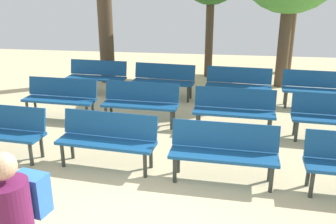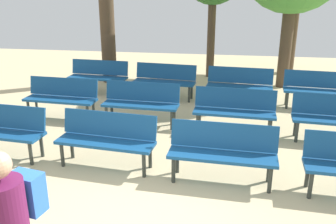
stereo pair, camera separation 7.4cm
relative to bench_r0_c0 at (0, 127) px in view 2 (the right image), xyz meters
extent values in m
cube|color=navy|center=(0.01, 0.12, 0.17)|extent=(1.60, 0.26, 0.40)
cylinder|color=#2D332D|center=(0.68, -0.30, -0.30)|extent=(0.06, 0.06, 0.40)
cylinder|color=#2D332D|center=(0.70, 0.02, -0.30)|extent=(0.06, 0.06, 0.40)
cube|color=navy|center=(1.92, -0.17, -0.07)|extent=(1.64, 0.60, 0.05)
cube|color=navy|center=(1.94, 0.03, 0.17)|extent=(1.60, 0.28, 0.40)
cylinder|color=#2D332D|center=(1.21, -0.26, -0.30)|extent=(0.06, 0.06, 0.40)
cylinder|color=#2D332D|center=(2.60, -0.40, -0.30)|extent=(0.06, 0.06, 0.40)
cylinder|color=#2D332D|center=(1.24, 0.06, -0.30)|extent=(0.06, 0.06, 0.40)
cylinder|color=#2D332D|center=(2.63, -0.08, -0.30)|extent=(0.06, 0.06, 0.40)
cube|color=navy|center=(3.78, -0.37, -0.07)|extent=(1.62, 0.52, 0.05)
cube|color=navy|center=(3.79, -0.17, 0.17)|extent=(1.60, 0.20, 0.40)
cylinder|color=#2D332D|center=(3.07, -0.49, -0.30)|extent=(0.06, 0.06, 0.40)
cylinder|color=#2D332D|center=(4.47, -0.56, -0.30)|extent=(0.06, 0.06, 0.40)
cylinder|color=#2D332D|center=(3.09, -0.17, -0.30)|extent=(0.06, 0.06, 0.40)
cylinder|color=#2D332D|center=(4.49, -0.24, -0.30)|extent=(0.06, 0.06, 0.40)
cylinder|color=#2D332D|center=(5.01, -0.63, -0.30)|extent=(0.06, 0.06, 0.40)
cylinder|color=#2D332D|center=(5.03, -0.31, -0.30)|extent=(0.06, 0.06, 0.40)
cube|color=navy|center=(0.22, 1.88, -0.07)|extent=(1.62, 0.53, 0.05)
cube|color=navy|center=(0.23, 2.08, 0.17)|extent=(1.60, 0.22, 0.40)
cylinder|color=#2D332D|center=(-0.49, 1.77, -0.30)|extent=(0.06, 0.06, 0.40)
cylinder|color=#2D332D|center=(0.91, 1.68, -0.30)|extent=(0.06, 0.06, 0.40)
cylinder|color=#2D332D|center=(-0.47, 2.08, -0.30)|extent=(0.06, 0.06, 0.40)
cylinder|color=#2D332D|center=(0.93, 2.00, -0.30)|extent=(0.06, 0.06, 0.40)
cube|color=navy|center=(2.04, 1.79, -0.07)|extent=(1.62, 0.52, 0.05)
cube|color=navy|center=(2.05, 1.99, 0.17)|extent=(1.60, 0.20, 0.40)
cylinder|color=#2D332D|center=(1.33, 1.67, -0.30)|extent=(0.06, 0.06, 0.40)
cylinder|color=#2D332D|center=(2.73, 1.60, -0.30)|extent=(0.06, 0.06, 0.40)
cylinder|color=#2D332D|center=(1.35, 1.99, -0.30)|extent=(0.06, 0.06, 0.40)
cylinder|color=#2D332D|center=(2.75, 1.92, -0.30)|extent=(0.06, 0.06, 0.40)
cube|color=navy|center=(3.98, 1.60, -0.07)|extent=(1.62, 0.53, 0.05)
cube|color=navy|center=(3.99, 1.80, 0.17)|extent=(1.60, 0.22, 0.40)
cylinder|color=#2D332D|center=(3.27, 1.48, -0.30)|extent=(0.06, 0.06, 0.40)
cylinder|color=#2D332D|center=(4.67, 1.40, -0.30)|extent=(0.06, 0.06, 0.40)
cylinder|color=#2D332D|center=(3.29, 1.80, -0.30)|extent=(0.06, 0.06, 0.40)
cylinder|color=#2D332D|center=(4.69, 1.72, -0.30)|extent=(0.06, 0.06, 0.40)
cylinder|color=#2D332D|center=(5.15, 1.35, -0.30)|extent=(0.06, 0.06, 0.40)
cylinder|color=#2D332D|center=(5.18, 1.67, -0.30)|extent=(0.06, 0.06, 0.40)
cube|color=navy|center=(0.36, 3.92, -0.07)|extent=(1.62, 0.54, 0.05)
cube|color=navy|center=(0.37, 4.12, 0.17)|extent=(1.60, 0.22, 0.40)
cylinder|color=#2D332D|center=(-0.35, 3.80, -0.30)|extent=(0.06, 0.06, 0.40)
cylinder|color=#2D332D|center=(1.05, 3.71, -0.30)|extent=(0.06, 0.06, 0.40)
cylinder|color=#2D332D|center=(-0.33, 4.12, -0.30)|extent=(0.06, 0.06, 0.40)
cylinder|color=#2D332D|center=(1.07, 4.03, -0.30)|extent=(0.06, 0.06, 0.40)
cube|color=navy|center=(2.22, 3.72, -0.07)|extent=(1.64, 0.60, 0.05)
cube|color=navy|center=(2.24, 3.92, 0.17)|extent=(1.60, 0.29, 0.40)
cylinder|color=#2D332D|center=(1.51, 3.64, -0.30)|extent=(0.06, 0.06, 0.40)
cylinder|color=#2D332D|center=(2.90, 3.49, -0.30)|extent=(0.06, 0.06, 0.40)
cylinder|color=#2D332D|center=(1.54, 3.96, -0.30)|extent=(0.06, 0.06, 0.40)
cylinder|color=#2D332D|center=(2.93, 3.81, -0.30)|extent=(0.06, 0.06, 0.40)
cube|color=navy|center=(4.13, 3.58, -0.07)|extent=(1.63, 0.56, 0.05)
cube|color=navy|center=(4.14, 3.78, 0.17)|extent=(1.60, 0.25, 0.40)
cylinder|color=#2D332D|center=(3.42, 3.48, -0.30)|extent=(0.06, 0.06, 0.40)
cylinder|color=#2D332D|center=(4.81, 3.37, -0.30)|extent=(0.06, 0.06, 0.40)
cylinder|color=#2D332D|center=(3.44, 3.80, -0.30)|extent=(0.06, 0.06, 0.40)
cylinder|color=#2D332D|center=(4.84, 3.69, -0.30)|extent=(0.06, 0.06, 0.40)
cube|color=navy|center=(5.97, 3.46, -0.07)|extent=(1.63, 0.58, 0.05)
cube|color=navy|center=(5.99, 3.65, 0.17)|extent=(1.60, 0.26, 0.40)
cylinder|color=#2D332D|center=(5.26, 3.36, -0.30)|extent=(0.06, 0.06, 0.40)
cylinder|color=#2D332D|center=(5.29, 3.68, -0.30)|extent=(0.06, 0.06, 0.40)
cylinder|color=#4C3A28|center=(0.28, 5.23, 1.20)|extent=(0.43, 0.43, 3.41)
cylinder|color=#4C3A28|center=(5.41, 5.42, 0.81)|extent=(0.34, 0.34, 2.63)
cylinder|color=#4C3A28|center=(3.27, 6.33, 0.79)|extent=(0.24, 0.24, 2.58)
cylinder|color=#4C3A28|center=(5.87, 7.34, 0.98)|extent=(0.32, 0.32, 2.97)
cylinder|color=#601947|center=(2.09, -3.08, 0.62)|extent=(0.40, 0.40, 0.55)
cube|color=blue|center=(2.14, -2.82, 0.65)|extent=(0.31, 0.23, 0.36)
camera|label=1|loc=(3.69, -5.34, 2.33)|focal=39.23mm
camera|label=2|loc=(3.76, -5.33, 2.33)|focal=39.23mm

